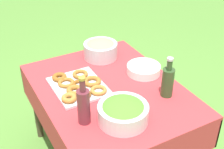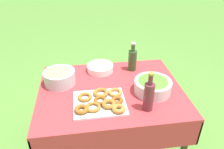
{
  "view_description": "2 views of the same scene",
  "coord_description": "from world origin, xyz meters",
  "px_view_note": "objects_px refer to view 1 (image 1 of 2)",
  "views": [
    {
      "loc": [
        -1.51,
        0.8,
        1.87
      ],
      "look_at": [
        -0.0,
        -0.02,
        0.79
      ],
      "focal_mm": 50.0,
      "sensor_mm": 36.0,
      "label": 1
    },
    {
      "loc": [
        0.2,
        1.45,
        1.71
      ],
      "look_at": [
        -0.02,
        -0.05,
        0.79
      ],
      "focal_mm": 35.0,
      "sensor_mm": 36.0,
      "label": 2
    }
  ],
  "objects_px": {
    "plate_stack": "(144,69)",
    "olive_oil_bottle": "(168,81)",
    "pasta_bowl": "(101,49)",
    "donut_platter": "(78,86)",
    "wine_bottle": "(84,105)",
    "salad_bowl": "(123,112)"
  },
  "relations": [
    {
      "from": "salad_bowl",
      "to": "donut_platter",
      "type": "distance_m",
      "value": 0.44
    },
    {
      "from": "pasta_bowl",
      "to": "plate_stack",
      "type": "distance_m",
      "value": 0.39
    },
    {
      "from": "pasta_bowl",
      "to": "olive_oil_bottle",
      "type": "height_order",
      "value": "olive_oil_bottle"
    },
    {
      "from": "salad_bowl",
      "to": "pasta_bowl",
      "type": "bearing_deg",
      "value": -17.2
    },
    {
      "from": "donut_platter",
      "to": "plate_stack",
      "type": "relative_size",
      "value": 1.71
    },
    {
      "from": "wine_bottle",
      "to": "olive_oil_bottle",
      "type": "bearing_deg",
      "value": -91.36
    },
    {
      "from": "wine_bottle",
      "to": "pasta_bowl",
      "type": "bearing_deg",
      "value": -33.68
    },
    {
      "from": "donut_platter",
      "to": "wine_bottle",
      "type": "height_order",
      "value": "wine_bottle"
    },
    {
      "from": "pasta_bowl",
      "to": "olive_oil_bottle",
      "type": "relative_size",
      "value": 0.95
    },
    {
      "from": "plate_stack",
      "to": "olive_oil_bottle",
      "type": "xyz_separation_m",
      "value": [
        -0.3,
        0.02,
        0.08
      ]
    },
    {
      "from": "pasta_bowl",
      "to": "wine_bottle",
      "type": "bearing_deg",
      "value": 146.32
    },
    {
      "from": "donut_platter",
      "to": "olive_oil_bottle",
      "type": "relative_size",
      "value": 1.5
    },
    {
      "from": "salad_bowl",
      "to": "olive_oil_bottle",
      "type": "distance_m",
      "value": 0.38
    },
    {
      "from": "salad_bowl",
      "to": "donut_platter",
      "type": "relative_size",
      "value": 0.71
    },
    {
      "from": "plate_stack",
      "to": "olive_oil_bottle",
      "type": "height_order",
      "value": "olive_oil_bottle"
    },
    {
      "from": "donut_platter",
      "to": "wine_bottle",
      "type": "xyz_separation_m",
      "value": [
        -0.33,
        0.1,
        0.1
      ]
    },
    {
      "from": "olive_oil_bottle",
      "to": "wine_bottle",
      "type": "height_order",
      "value": "wine_bottle"
    },
    {
      "from": "olive_oil_bottle",
      "to": "donut_platter",
      "type": "bearing_deg",
      "value": 54.09
    },
    {
      "from": "wine_bottle",
      "to": "donut_platter",
      "type": "bearing_deg",
      "value": -17.39
    },
    {
      "from": "pasta_bowl",
      "to": "donut_platter",
      "type": "relative_size",
      "value": 0.63
    },
    {
      "from": "donut_platter",
      "to": "pasta_bowl",
      "type": "bearing_deg",
      "value": -45.93
    },
    {
      "from": "plate_stack",
      "to": "olive_oil_bottle",
      "type": "bearing_deg",
      "value": 175.93
    }
  ]
}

